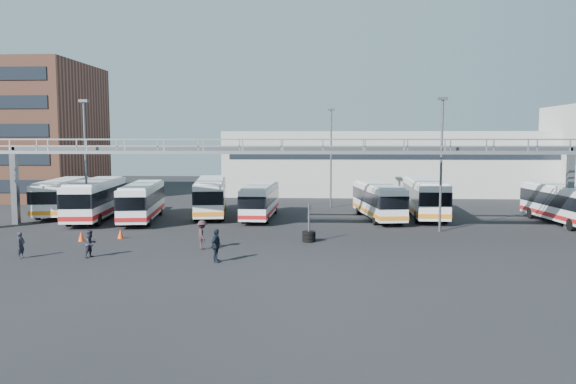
{
  "coord_description": "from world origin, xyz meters",
  "views": [
    {
      "loc": [
        2.63,
        -36.12,
        7.08
      ],
      "look_at": [
        0.4,
        6.0,
        3.09
      ],
      "focal_mm": 35.0,
      "sensor_mm": 36.0,
      "label": 1
    }
  ],
  "objects_px": {
    "bus_2": "(142,200)",
    "pedestrian_a": "(21,245)",
    "light_pole_left": "(85,156)",
    "light_pole_mid": "(441,157)",
    "bus_9": "(563,203)",
    "light_pole_back": "(331,152)",
    "pedestrian_c": "(202,235)",
    "bus_0": "(63,195)",
    "cone_left": "(81,236)",
    "cone_right": "(121,234)",
    "bus_7": "(425,196)",
    "bus_3": "(211,195)",
    "tire_stack": "(309,235)",
    "pedestrian_d": "(216,246)",
    "bus_6": "(378,199)",
    "bus_4": "(260,200)",
    "pedestrian_b": "(91,244)",
    "bus_1": "(96,198)"
  },
  "relations": [
    {
      "from": "bus_4",
      "to": "bus_7",
      "type": "xyz_separation_m",
      "value": [
        14.8,
        1.43,
        0.24
      ]
    },
    {
      "from": "bus_3",
      "to": "cone_right",
      "type": "bearing_deg",
      "value": -117.26
    },
    {
      "from": "bus_7",
      "to": "pedestrian_b",
      "type": "bearing_deg",
      "value": -139.3
    },
    {
      "from": "light_pole_left",
      "to": "light_pole_mid",
      "type": "xyz_separation_m",
      "value": [
        28.0,
        -1.0,
        0.0
      ]
    },
    {
      "from": "bus_2",
      "to": "pedestrian_a",
      "type": "bearing_deg",
      "value": -106.65
    },
    {
      "from": "light_pole_left",
      "to": "bus_3",
      "type": "height_order",
      "value": "light_pole_left"
    },
    {
      "from": "bus_7",
      "to": "bus_9",
      "type": "xyz_separation_m",
      "value": [
        10.71,
        -3.55,
        -0.13
      ]
    },
    {
      "from": "bus_6",
      "to": "pedestrian_b",
      "type": "distance_m",
      "value": 25.55
    },
    {
      "from": "light_pole_left",
      "to": "bus_2",
      "type": "bearing_deg",
      "value": 45.89
    },
    {
      "from": "cone_left",
      "to": "cone_right",
      "type": "height_order",
      "value": "cone_left"
    },
    {
      "from": "cone_right",
      "to": "bus_6",
      "type": "bearing_deg",
      "value": 28.91
    },
    {
      "from": "cone_right",
      "to": "tire_stack",
      "type": "bearing_deg",
      "value": -2.49
    },
    {
      "from": "light_pole_left",
      "to": "pedestrian_a",
      "type": "height_order",
      "value": "light_pole_left"
    },
    {
      "from": "pedestrian_d",
      "to": "light_pole_left",
      "type": "bearing_deg",
      "value": 58.4
    },
    {
      "from": "light_pole_left",
      "to": "bus_9",
      "type": "height_order",
      "value": "light_pole_left"
    },
    {
      "from": "pedestrian_c",
      "to": "pedestrian_a",
      "type": "bearing_deg",
      "value": 88.13
    },
    {
      "from": "pedestrian_a",
      "to": "bus_0",
      "type": "bearing_deg",
      "value": 26.07
    },
    {
      "from": "bus_3",
      "to": "pedestrian_d",
      "type": "bearing_deg",
      "value": -86.89
    },
    {
      "from": "bus_1",
      "to": "pedestrian_a",
      "type": "relative_size",
      "value": 7.46
    },
    {
      "from": "bus_3",
      "to": "pedestrian_c",
      "type": "relative_size",
      "value": 6.06
    },
    {
      "from": "bus_9",
      "to": "pedestrian_a",
      "type": "height_order",
      "value": "bus_9"
    },
    {
      "from": "bus_1",
      "to": "bus_2",
      "type": "distance_m",
      "value": 4.2
    },
    {
      "from": "bus_2",
      "to": "bus_7",
      "type": "xyz_separation_m",
      "value": [
        24.91,
        3.37,
        0.14
      ]
    },
    {
      "from": "bus_0",
      "to": "bus_3",
      "type": "height_order",
      "value": "bus_3"
    },
    {
      "from": "pedestrian_c",
      "to": "bus_4",
      "type": "bearing_deg",
      "value": -28.21
    },
    {
      "from": "tire_stack",
      "to": "bus_0",
      "type": "bearing_deg",
      "value": 151.19
    },
    {
      "from": "pedestrian_a",
      "to": "pedestrian_c",
      "type": "relative_size",
      "value": 0.83
    },
    {
      "from": "bus_0",
      "to": "bus_4",
      "type": "bearing_deg",
      "value": -12.5
    },
    {
      "from": "light_pole_back",
      "to": "pedestrian_c",
      "type": "bearing_deg",
      "value": -110.9
    },
    {
      "from": "bus_9",
      "to": "pedestrian_c",
      "type": "bearing_deg",
      "value": -160.77
    },
    {
      "from": "bus_9",
      "to": "cone_right",
      "type": "distance_m",
      "value": 35.53
    },
    {
      "from": "bus_9",
      "to": "bus_3",
      "type": "bearing_deg",
      "value": 168.39
    },
    {
      "from": "bus_7",
      "to": "cone_left",
      "type": "xyz_separation_m",
      "value": [
        -26.06,
        -13.39,
        -1.59
      ]
    },
    {
      "from": "light_pole_left",
      "to": "tire_stack",
      "type": "xyz_separation_m",
      "value": [
        18.05,
        -5.83,
        -5.28
      ]
    },
    {
      "from": "bus_0",
      "to": "bus_1",
      "type": "height_order",
      "value": "bus_1"
    },
    {
      "from": "bus_6",
      "to": "cone_left",
      "type": "height_order",
      "value": "bus_6"
    },
    {
      "from": "pedestrian_a",
      "to": "cone_right",
      "type": "xyz_separation_m",
      "value": [
        3.56,
        6.89,
        -0.45
      ]
    },
    {
      "from": "bus_2",
      "to": "tire_stack",
      "type": "height_order",
      "value": "bus_2"
    },
    {
      "from": "light_pole_mid",
      "to": "pedestrian_a",
      "type": "relative_size",
      "value": 6.48
    },
    {
      "from": "light_pole_mid",
      "to": "pedestrian_a",
      "type": "height_order",
      "value": "light_pole_mid"
    },
    {
      "from": "light_pole_back",
      "to": "bus_7",
      "type": "height_order",
      "value": "light_pole_back"
    },
    {
      "from": "bus_9",
      "to": "pedestrian_a",
      "type": "xyz_separation_m",
      "value": [
        -38.0,
        -15.46,
        -1.01
      ]
    },
    {
      "from": "bus_9",
      "to": "pedestrian_d",
      "type": "height_order",
      "value": "bus_9"
    },
    {
      "from": "pedestrian_b",
      "to": "pedestrian_c",
      "type": "relative_size",
      "value": 0.87
    },
    {
      "from": "bus_0",
      "to": "bus_2",
      "type": "xyz_separation_m",
      "value": [
        8.69,
        -3.49,
        -0.03
      ]
    },
    {
      "from": "light_pole_left",
      "to": "bus_9",
      "type": "relative_size",
      "value": 0.94
    },
    {
      "from": "bus_3",
      "to": "tire_stack",
      "type": "xyz_separation_m",
      "value": [
        9.31,
        -12.9,
        -1.44
      ]
    },
    {
      "from": "bus_0",
      "to": "cone_left",
      "type": "relative_size",
      "value": 16.18
    },
    {
      "from": "bus_6",
      "to": "cone_left",
      "type": "relative_size",
      "value": 15.64
    },
    {
      "from": "light_pole_mid",
      "to": "pedestrian_d",
      "type": "xyz_separation_m",
      "value": [
        -15.19,
        -11.58,
        -4.75
      ]
    }
  ]
}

